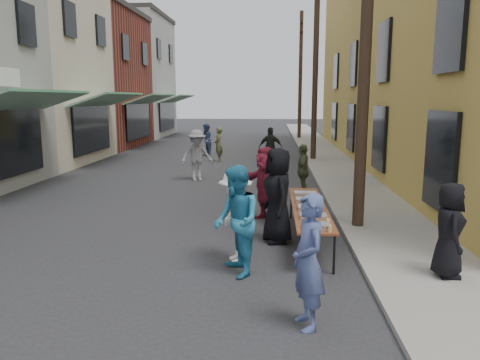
# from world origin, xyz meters

# --- Properties ---
(ground) EXTENTS (120.00, 120.00, 0.00)m
(ground) POSITION_xyz_m (0.00, 0.00, 0.00)
(ground) COLOR #28282B
(ground) RESTS_ON ground
(sidewalk) EXTENTS (2.20, 60.00, 0.10)m
(sidewalk) POSITION_xyz_m (5.00, 15.00, 0.05)
(sidewalk) COLOR gray
(sidewalk) RESTS_ON ground
(storefront_row) EXTENTS (8.00, 37.00, 9.00)m
(storefront_row) POSITION_xyz_m (-10.00, 14.96, 4.12)
(storefront_row) COLOR maroon
(storefront_row) RESTS_ON ground
(building_ochre) EXTENTS (10.00, 28.00, 10.00)m
(building_ochre) POSITION_xyz_m (11.10, 14.00, 5.00)
(building_ochre) COLOR gold
(building_ochre) RESTS_ON ground
(utility_pole_near) EXTENTS (0.26, 0.26, 9.00)m
(utility_pole_near) POSITION_xyz_m (4.30, 3.00, 4.50)
(utility_pole_near) COLOR #2D2116
(utility_pole_near) RESTS_ON ground
(utility_pole_mid) EXTENTS (0.26, 0.26, 9.00)m
(utility_pole_mid) POSITION_xyz_m (4.30, 15.00, 4.50)
(utility_pole_mid) COLOR #2D2116
(utility_pole_mid) RESTS_ON ground
(utility_pole_far) EXTENTS (0.26, 0.26, 9.00)m
(utility_pole_far) POSITION_xyz_m (4.30, 27.00, 4.50)
(utility_pole_far) COLOR #2D2116
(utility_pole_far) RESTS_ON ground
(serving_table) EXTENTS (0.70, 4.00, 0.75)m
(serving_table) POSITION_xyz_m (3.10, 2.02, 0.71)
(serving_table) COLOR brown
(serving_table) RESTS_ON ground
(catering_tray_sausage) EXTENTS (0.50, 0.33, 0.08)m
(catering_tray_sausage) POSITION_xyz_m (3.10, 0.37, 0.79)
(catering_tray_sausage) COLOR maroon
(catering_tray_sausage) RESTS_ON serving_table
(catering_tray_foil_b) EXTENTS (0.50, 0.33, 0.08)m
(catering_tray_foil_b) POSITION_xyz_m (3.10, 1.02, 0.79)
(catering_tray_foil_b) COLOR #B2B2B7
(catering_tray_foil_b) RESTS_ON serving_table
(catering_tray_buns) EXTENTS (0.50, 0.33, 0.08)m
(catering_tray_buns) POSITION_xyz_m (3.10, 1.72, 0.79)
(catering_tray_buns) COLOR tan
(catering_tray_buns) RESTS_ON serving_table
(catering_tray_foil_d) EXTENTS (0.50, 0.33, 0.08)m
(catering_tray_foil_d) POSITION_xyz_m (3.10, 2.42, 0.79)
(catering_tray_foil_d) COLOR #B2B2B7
(catering_tray_foil_d) RESTS_ON serving_table
(catering_tray_buns_end) EXTENTS (0.50, 0.33, 0.08)m
(catering_tray_buns_end) POSITION_xyz_m (3.10, 3.12, 0.79)
(catering_tray_buns_end) COLOR tan
(catering_tray_buns_end) RESTS_ON serving_table
(condiment_jar_a) EXTENTS (0.07, 0.07, 0.08)m
(condiment_jar_a) POSITION_xyz_m (2.88, 0.07, 0.79)
(condiment_jar_a) COLOR #A57F26
(condiment_jar_a) RESTS_ON serving_table
(condiment_jar_b) EXTENTS (0.07, 0.07, 0.08)m
(condiment_jar_b) POSITION_xyz_m (2.88, 0.17, 0.79)
(condiment_jar_b) COLOR #A57F26
(condiment_jar_b) RESTS_ON serving_table
(condiment_jar_c) EXTENTS (0.07, 0.07, 0.08)m
(condiment_jar_c) POSITION_xyz_m (2.88, 0.27, 0.79)
(condiment_jar_c) COLOR #A57F26
(condiment_jar_c) RESTS_ON serving_table
(cup_stack) EXTENTS (0.08, 0.08, 0.12)m
(cup_stack) POSITION_xyz_m (3.30, 0.12, 0.81)
(cup_stack) COLOR tan
(cup_stack) RESTS_ON serving_table
(guest_front_a) EXTENTS (0.89, 1.11, 1.98)m
(guest_front_a) POSITION_xyz_m (2.45, 1.94, 0.99)
(guest_front_a) COLOR black
(guest_front_a) RESTS_ON ground
(guest_front_b) EXTENTS (0.59, 0.74, 1.79)m
(guest_front_b) POSITION_xyz_m (2.80, -1.75, 0.89)
(guest_front_b) COLOR #49588E
(guest_front_b) RESTS_ON ground
(guest_front_c) EXTENTS (0.98, 1.10, 1.88)m
(guest_front_c) POSITION_xyz_m (1.74, 0.02, 0.94)
(guest_front_c) COLOR teal
(guest_front_c) RESTS_ON ground
(guest_front_d) EXTENTS (0.96, 1.24, 1.70)m
(guest_front_d) POSITION_xyz_m (1.67, 0.69, 0.85)
(guest_front_d) COLOR white
(guest_front_d) RESTS_ON ground
(guest_front_e) EXTENTS (0.53, 1.00, 1.63)m
(guest_front_e) POSITION_xyz_m (3.25, 6.33, 0.81)
(guest_front_e) COLOR #4C5430
(guest_front_e) RESTS_ON ground
(guest_queue_back) EXTENTS (1.40, 1.70, 1.82)m
(guest_queue_back) POSITION_xyz_m (2.17, 3.67, 0.91)
(guest_queue_back) COLOR maroon
(guest_queue_back) RESTS_ON ground
(server) EXTENTS (0.57, 0.81, 1.55)m
(server) POSITION_xyz_m (5.19, -0.04, 0.87)
(server) COLOR black
(server) RESTS_ON sidewalk
(passerby_left) EXTENTS (1.37, 1.12, 1.85)m
(passerby_left) POSITION_xyz_m (-0.40, 9.15, 0.92)
(passerby_left) COLOR gray
(passerby_left) RESTS_ON ground
(passerby_mid) EXTENTS (1.03, 0.46, 1.74)m
(passerby_mid) POSITION_xyz_m (2.26, 12.55, 0.87)
(passerby_mid) COLOR black
(passerby_mid) RESTS_ON ground
(passerby_right) EXTENTS (0.43, 0.62, 1.61)m
(passerby_right) POSITION_xyz_m (-0.19, 14.33, 0.81)
(passerby_right) COLOR brown
(passerby_right) RESTS_ON ground
(passerby_far) EXTENTS (0.93, 1.02, 1.70)m
(passerby_far) POSITION_xyz_m (-1.04, 16.21, 0.85)
(passerby_far) COLOR #445683
(passerby_far) RESTS_ON ground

